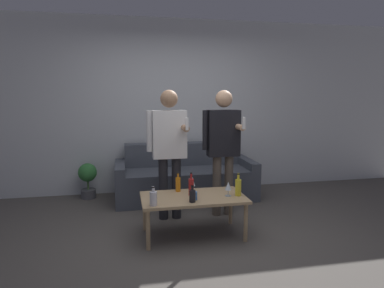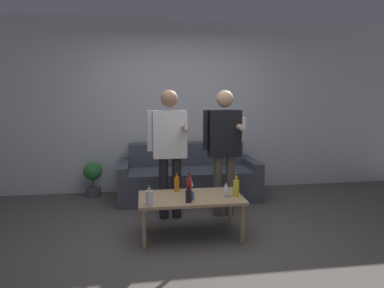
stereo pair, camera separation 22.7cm
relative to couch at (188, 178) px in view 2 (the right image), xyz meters
The scene contains 15 objects.
ground_plane 1.64m from the couch, 94.42° to the right, with size 16.00×16.00×0.00m, color #514C47.
wall_back 1.17m from the couch, 104.70° to the left, with size 8.00×0.06×2.70m.
couch is the anchor object (origin of this frame).
coffee_table 1.43m from the couch, 96.63° to the right, with size 1.12×0.62×0.45m.
bottle_orange 1.41m from the couch, 97.42° to the right, with size 0.06×0.06×0.26m.
bottle_green 1.77m from the couch, 110.55° to the right, with size 0.07×0.07×0.20m.
bottle_dark 1.54m from the couch, 77.79° to the right, with size 0.07×0.07×0.25m.
bottle_yellow 1.26m from the couch, 103.87° to the right, with size 0.06×0.06×0.22m.
bottle_red 1.64m from the couch, 97.57° to the right, with size 0.07×0.07×0.17m.
wine_glass_near 1.52m from the couch, 81.90° to the right, with size 0.07×0.07×0.16m.
wine_glass_far 1.32m from the couch, 96.54° to the right, with size 0.07×0.07×0.18m.
cup_on_table 1.56m from the couch, 96.76° to the right, with size 0.07×0.07×0.08m.
person_standing_left 1.12m from the couch, 112.41° to the right, with size 0.48×0.41×1.60m.
person_standing_right 1.12m from the couch, 68.19° to the right, with size 0.47×0.41×1.59m.
potted_plant 1.45m from the couch, behind, with size 0.27×0.27×0.53m.
Camera 2 is at (-0.54, -3.36, 1.55)m, focal length 32.00 mm.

